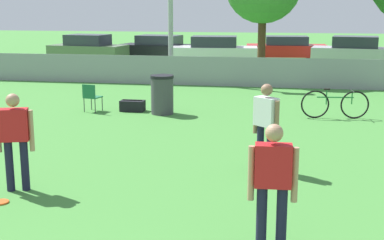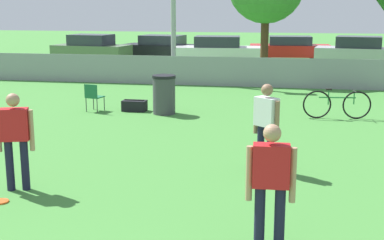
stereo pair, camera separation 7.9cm
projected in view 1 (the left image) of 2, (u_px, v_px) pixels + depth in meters
name	position (u px, v px, depth m)	size (l,w,h in m)	color
fence_backline	(219.00, 71.00, 20.06)	(24.42, 0.07, 1.21)	gray
player_defender_red	(273.00, 179.00, 6.38)	(0.60, 0.24, 1.61)	#191933
player_thrower_red	(15.00, 135.00, 8.56)	(0.57, 0.35, 1.61)	#191933
player_receiver_white	(266.00, 121.00, 9.62)	(0.48, 0.45, 1.61)	#191933
frisbee_disc	(1.00, 202.00, 8.19)	(0.25, 0.25, 0.03)	#E5591E
folding_chair_sideline	(91.00, 96.00, 15.16)	(0.50, 0.50, 0.80)	#333338
bicycle_sideline	(335.00, 104.00, 14.27)	(1.80, 0.44, 0.81)	black
trash_bin	(162.00, 95.00, 14.86)	(0.65, 0.65, 1.08)	#3F3F44
gear_bag_sideline	(133.00, 106.00, 15.33)	(0.68, 0.38, 0.33)	black
parked_car_olive	(88.00, 49.00, 28.20)	(4.16, 2.25, 1.50)	black
parked_car_dark	(159.00, 48.00, 29.44)	(4.57, 2.42, 1.39)	black
parked_car_white	(214.00, 51.00, 27.60)	(4.54, 2.12, 1.45)	black
parked_car_red	(286.00, 48.00, 29.63)	(4.50, 2.05, 1.34)	black
parked_car_silver	(355.00, 52.00, 26.77)	(4.37, 2.30, 1.49)	black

